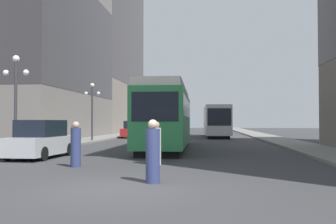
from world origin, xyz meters
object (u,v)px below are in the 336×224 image
(parked_car_left_near, at_px, (133,130))
(pedestrian_crossing_near, at_px, (76,146))
(pedestrian_on_sidewalk, at_px, (153,153))
(lamp_post_left_far, at_px, (92,102))
(lamp_post_left_near, at_px, (16,88))
(transit_bus, at_px, (216,120))
(pedestrian_crossing_far, at_px, (156,145))
(streetcar, at_px, (167,116))
(parked_car_left_mid, at_px, (41,140))

(parked_car_left_near, relative_size, pedestrian_crossing_near, 2.54)
(pedestrian_on_sidewalk, xyz_separation_m, lamp_post_left_far, (-8.38, 21.35, 2.59))
(pedestrian_on_sidewalk, xyz_separation_m, lamp_post_left_near, (-8.38, 8.14, 2.66))
(pedestrian_crossing_near, height_order, lamp_post_left_far, lamp_post_left_far)
(parked_car_left_near, height_order, lamp_post_left_near, lamp_post_left_near)
(parked_car_left_near, xyz_separation_m, lamp_post_left_near, (-1.90, -21.83, 2.66))
(transit_bus, xyz_separation_m, pedestrian_on_sidewalk, (-2.48, -32.81, -1.11))
(parked_car_left_near, xyz_separation_m, lamp_post_left_far, (-1.90, -8.62, 2.58))
(pedestrian_on_sidewalk, bearing_deg, lamp_post_left_near, 152.22)
(transit_bus, height_order, pedestrian_crossing_far, transit_bus)
(streetcar, height_order, parked_car_left_near, streetcar)
(transit_bus, xyz_separation_m, pedestrian_crossing_far, (-3.00, -28.27, -1.13))
(streetcar, distance_m, lamp_post_left_far, 10.79)
(pedestrian_crossing_near, relative_size, lamp_post_left_far, 0.35)
(parked_car_left_near, relative_size, pedestrian_crossing_far, 2.55)
(transit_bus, bearing_deg, pedestrian_crossing_far, -97.89)
(pedestrian_crossing_far, height_order, lamp_post_left_far, lamp_post_left_far)
(parked_car_left_mid, height_order, lamp_post_left_far, lamp_post_left_far)
(transit_bus, distance_m, parked_car_left_near, 9.46)
(pedestrian_on_sidewalk, bearing_deg, streetcar, 110.83)
(pedestrian_crossing_near, bearing_deg, streetcar, 139.35)
(parked_car_left_mid, relative_size, lamp_post_left_near, 0.90)
(pedestrian_crossing_near, distance_m, pedestrian_on_sidewalk, 4.92)
(pedestrian_crossing_near, bearing_deg, transit_bus, 141.44)
(streetcar, bearing_deg, parked_car_left_near, 106.99)
(pedestrian_crossing_near, bearing_deg, parked_car_left_near, 159.38)
(parked_car_left_mid, relative_size, pedestrian_crossing_near, 2.61)
(lamp_post_left_far, bearing_deg, pedestrian_on_sidewalk, -68.57)
(pedestrian_crossing_near, xyz_separation_m, pedestrian_crossing_far, (2.97, 1.07, -0.00))
(parked_car_left_mid, height_order, pedestrian_crossing_near, parked_car_left_mid)
(parked_car_left_near, distance_m, pedestrian_crossing_near, 26.67)
(pedestrian_crossing_far, xyz_separation_m, lamp_post_left_far, (-7.86, 16.81, 2.61))
(parked_car_left_mid, height_order, lamp_post_left_near, lamp_post_left_near)
(lamp_post_left_far, bearing_deg, lamp_post_left_near, -90.00)
(streetcar, distance_m, parked_car_left_near, 17.35)
(transit_bus, xyz_separation_m, parked_car_left_near, (-8.96, -2.84, -1.10))
(parked_car_left_near, bearing_deg, pedestrian_on_sidewalk, -75.91)
(pedestrian_crossing_near, height_order, pedestrian_crossing_far, pedestrian_crossing_near)
(streetcar, xyz_separation_m, pedestrian_crossing_near, (-2.44, -10.08, -1.29))
(streetcar, relative_size, pedestrian_crossing_far, 7.77)
(lamp_post_left_near, relative_size, lamp_post_left_far, 1.02)
(parked_car_left_mid, distance_m, lamp_post_left_near, 3.47)
(transit_bus, distance_m, parked_car_left_mid, 27.38)
(streetcar, bearing_deg, lamp_post_left_far, 131.92)
(pedestrian_crossing_near, xyz_separation_m, lamp_post_left_near, (-4.89, 4.67, 2.69))
(streetcar, bearing_deg, lamp_post_left_near, -144.87)
(parked_car_left_near, distance_m, lamp_post_left_near, 22.08)
(streetcar, distance_m, pedestrian_crossing_near, 10.45)
(parked_car_left_near, height_order, parked_car_left_mid, same)
(parked_car_left_near, distance_m, lamp_post_left_far, 9.20)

